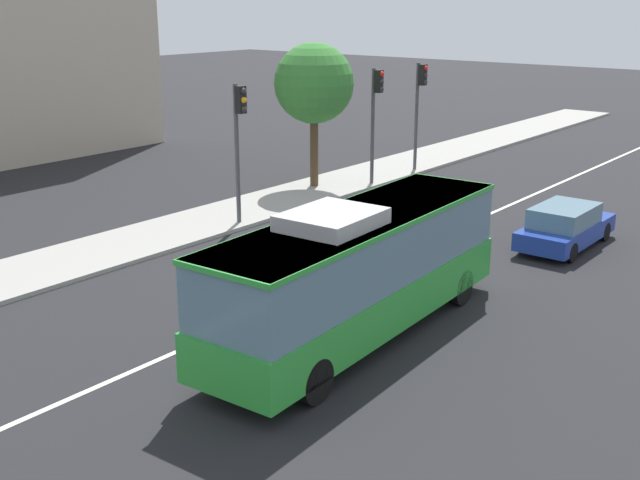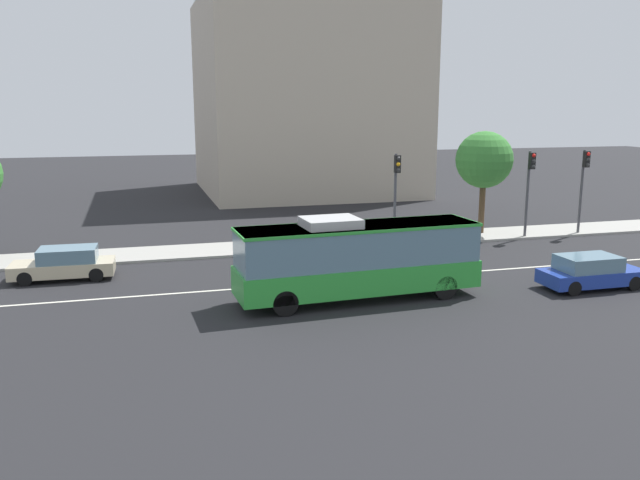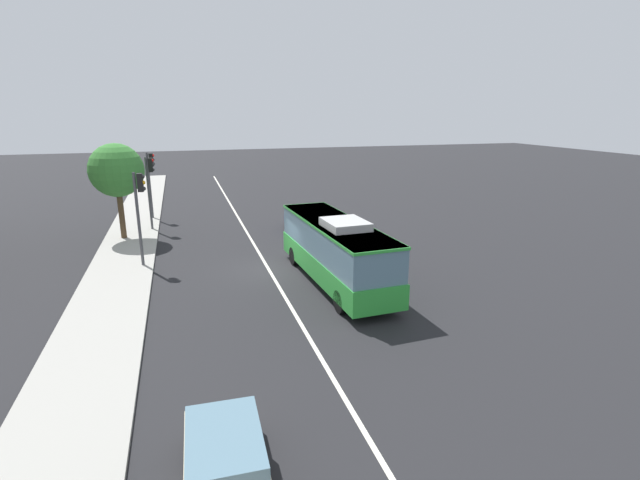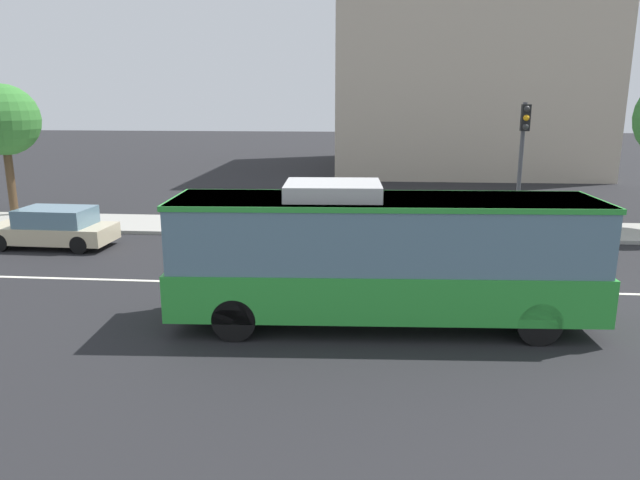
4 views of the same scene
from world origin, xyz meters
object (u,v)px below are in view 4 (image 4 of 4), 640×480
at_px(sedan_beige, 53,228).
at_px(street_tree_kerbside_left, 3,121).
at_px(traffic_light_near_corner, 522,147).
at_px(transit_bus, 382,252).

bearing_deg(sedan_beige, street_tree_kerbside_left, -45.57).
bearing_deg(traffic_light_near_corner, street_tree_kerbside_left, -92.88).
distance_m(traffic_light_near_corner, street_tree_kerbside_left, 22.12).
bearing_deg(street_tree_kerbside_left, traffic_light_near_corner, -6.51).
distance_m(transit_bus, sedan_beige, 13.62).
height_order(transit_bus, sedan_beige, transit_bus).
height_order(traffic_light_near_corner, street_tree_kerbside_left, street_tree_kerbside_left).
relative_size(transit_bus, traffic_light_near_corner, 1.95).
bearing_deg(street_tree_kerbside_left, transit_bus, -35.04).
height_order(sedan_beige, traffic_light_near_corner, traffic_light_near_corner).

